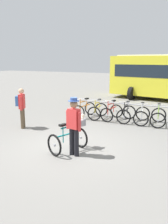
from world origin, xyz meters
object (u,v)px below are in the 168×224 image
object	(u,v)px
racked_bike_white	(142,115)
pedestrian_with_backpack	(22,106)
racked_bike_yellow	(98,111)
person_with_featured_bike	(74,124)
racked_bike_orange	(85,109)
racked_bike_lime	(158,117)
racked_bike_black	(126,114)
racked_bike_red	(112,112)
featured_bicycle	(71,135)

from	to	relation	value
racked_bike_white	pedestrian_with_backpack	xyz separation A→B (m)	(-4.24, -2.89, 0.57)
racked_bike_yellow	person_with_featured_bike	xyz separation A→B (m)	(1.14, -4.47, 0.58)
racked_bike_orange	racked_bike_white	distance (m)	2.80
racked_bike_orange	racked_bike_lime	world-z (taller)	same
racked_bike_white	pedestrian_with_backpack	bearing A→B (deg)	-145.77
racked_bike_yellow	racked_bike_lime	size ratio (longest dim) A/B	0.97
racked_bike_black	racked_bike_white	world-z (taller)	same
racked_bike_lime	pedestrian_with_backpack	xyz separation A→B (m)	(-4.94, -2.89, 0.57)
racked_bike_orange	pedestrian_with_backpack	world-z (taller)	pedestrian_with_backpack
racked_bike_white	person_with_featured_bike	xyz separation A→B (m)	(-0.96, -4.47, 0.58)
racked_bike_black	racked_bike_yellow	bearing A→B (deg)	-179.87
racked_bike_red	person_with_featured_bike	world-z (taller)	person_with_featured_bike
racked_bike_black	person_with_featured_bike	bearing A→B (deg)	-93.30
person_with_featured_bike	pedestrian_with_backpack	size ratio (longest dim) A/B	1.05
racked_bike_yellow	person_with_featured_bike	size ratio (longest dim) A/B	0.67
racked_bike_white	person_with_featured_bike	world-z (taller)	person_with_featured_bike
racked_bike_orange	person_with_featured_bike	world-z (taller)	person_with_featured_bike
racked_bike_black	featured_bicycle	xyz separation A→B (m)	(-0.52, -4.18, 0.12)
featured_bicycle	person_with_featured_bike	world-z (taller)	person_with_featured_bike
racked_bike_yellow	racked_bike_white	size ratio (longest dim) A/B	0.96
racked_bike_orange	racked_bike_white	xyz separation A→B (m)	(2.80, 0.01, 0.00)
racked_bike_white	featured_bicycle	size ratio (longest dim) A/B	0.95
racked_bike_yellow	racked_bike_white	distance (m)	2.10
racked_bike_red	featured_bicycle	world-z (taller)	featured_bicycle
racked_bike_yellow	featured_bicycle	size ratio (longest dim) A/B	0.92
racked_bike_red	racked_bike_lime	xyz separation A→B (m)	(2.10, 0.00, -0.00)
racked_bike_orange	racked_bike_white	bearing A→B (deg)	0.13
featured_bicycle	pedestrian_with_backpack	size ratio (longest dim) A/B	0.77
racked_bike_white	racked_bike_black	bearing A→B (deg)	-179.87
racked_bike_lime	racked_bike_orange	bearing A→B (deg)	-179.87
racked_bike_yellow	featured_bicycle	xyz separation A→B (m)	(0.88, -4.18, 0.12)
racked_bike_red	person_with_featured_bike	distance (m)	4.53
racked_bike_yellow	racked_bike_red	xyz separation A→B (m)	(0.70, 0.00, 0.00)
racked_bike_orange	racked_bike_yellow	world-z (taller)	same
racked_bike_red	person_with_featured_bike	xyz separation A→B (m)	(0.44, -4.47, 0.58)
featured_bicycle	pedestrian_with_backpack	xyz separation A→B (m)	(-3.02, 1.30, 0.45)
racked_bike_lime	racked_bike_black	bearing A→B (deg)	-179.87
racked_bike_yellow	person_with_featured_bike	distance (m)	4.65
pedestrian_with_backpack	racked_bike_orange	bearing A→B (deg)	63.41
racked_bike_yellow	featured_bicycle	distance (m)	4.27
racked_bike_yellow	racked_bike_black	xyz separation A→B (m)	(1.40, 0.00, -0.00)
featured_bicycle	pedestrian_with_backpack	distance (m)	3.32
racked_bike_black	pedestrian_with_backpack	distance (m)	4.60
racked_bike_red	person_with_featured_bike	bearing A→B (deg)	-84.35
racked_bike_lime	racked_bike_yellow	bearing A→B (deg)	-179.87
racked_bike_yellow	racked_bike_red	bearing A→B (deg)	0.13
racked_bike_yellow	racked_bike_white	bearing A→B (deg)	0.13
racked_bike_black	person_with_featured_bike	world-z (taller)	person_with_featured_bike
racked_bike_lime	person_with_featured_bike	bearing A→B (deg)	-110.33
racked_bike_red	racked_bike_lime	distance (m)	2.10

